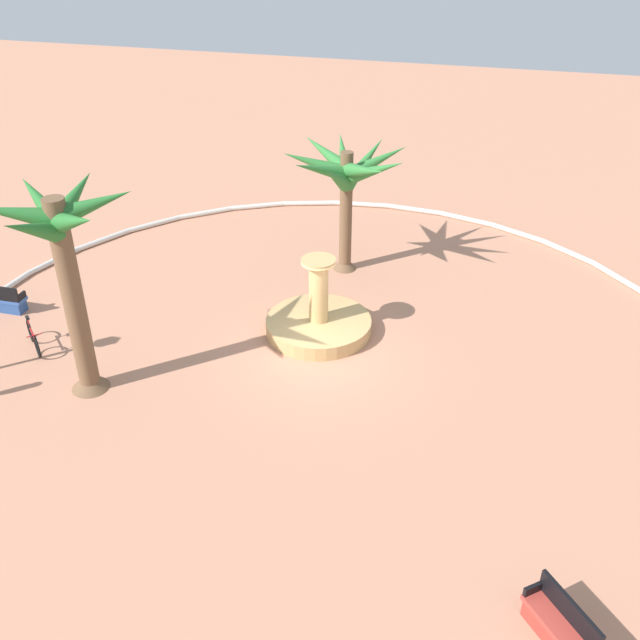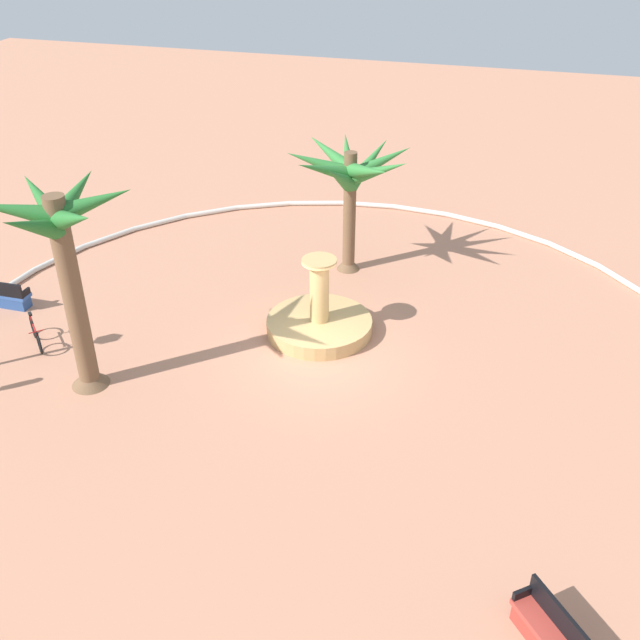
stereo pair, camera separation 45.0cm
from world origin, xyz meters
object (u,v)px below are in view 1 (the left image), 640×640
at_px(fountain, 319,322).
at_px(palm_tree_near_fountain, 347,175).
at_px(palm_tree_by_curb, 64,256).
at_px(bench_west, 559,628).
at_px(bench_east, 2,301).
at_px(bicycle_red_frame, 33,338).

height_order(fountain, palm_tree_near_fountain, palm_tree_near_fountain).
height_order(palm_tree_by_curb, bench_west, palm_tree_by_curb).
relative_size(palm_tree_near_fountain, bench_east, 2.90).
relative_size(fountain, bicycle_red_frame, 2.62).
bearing_deg(palm_tree_by_curb, palm_tree_near_fountain, 149.05).
bearing_deg(fountain, palm_tree_near_fountain, -177.85).
relative_size(fountain, palm_tree_near_fountain, 0.71).
xyz_separation_m(bench_east, bicycle_red_frame, (1.75, 2.32, 0.04)).
bearing_deg(fountain, bench_east, -82.64).
xyz_separation_m(palm_tree_near_fountain, bench_east, (5.74, -10.25, -3.23)).
bearing_deg(bench_east, bench_west, 65.49).
height_order(palm_tree_near_fountain, bicycle_red_frame, palm_tree_near_fountain).
distance_m(fountain, palm_tree_by_curb, 7.97).
distance_m(fountain, palm_tree_near_fountain, 5.45).
distance_m(palm_tree_near_fountain, bicycle_red_frame, 11.36).
bearing_deg(bench_west, bench_east, -114.51).
bearing_deg(palm_tree_near_fountain, palm_tree_by_curb, -30.95).
xyz_separation_m(palm_tree_near_fountain, bicycle_red_frame, (7.48, -7.93, -3.20)).
relative_size(palm_tree_by_curb, bicycle_red_frame, 4.70).
height_order(palm_tree_near_fountain, bench_east, palm_tree_near_fountain).
xyz_separation_m(fountain, bicycle_red_frame, (3.09, -8.09, 0.04)).
bearing_deg(palm_tree_by_curb, fountain, 129.08).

